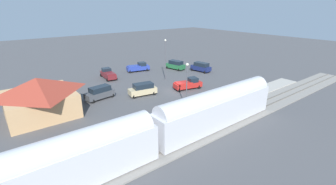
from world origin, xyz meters
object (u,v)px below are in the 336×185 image
Objects in this scene: pickup_maroon at (108,74)px; suv_green at (176,65)px; suv_charcoal at (100,93)px; light_pole_near_platform at (187,80)px; station_building at (39,96)px; suv_navy at (201,67)px; pickup_red at (188,84)px; light_pole_lot_center at (165,55)px; passenger_train at (153,130)px; pedestrian_on_platform at (233,97)px; pedestrian_waiting_far at (251,91)px; suv_tan at (143,89)px; pickup_blue at (138,67)px.

suv_green is at bearing -100.00° from pickup_maroon.
light_pole_near_platform is (-12.08, -8.96, 3.44)m from suv_charcoal.
suv_navy is at bearing -85.05° from station_building.
suv_navy is 6.46m from suv_green.
light_pole_near_platform is (-6.67, 6.55, 3.56)m from pickup_red.
suv_green is at bearing -52.85° from light_pole_lot_center.
pedestrian_on_platform is (3.43, -18.07, -1.58)m from passenger_train.
pedestrian_on_platform is 27.84m from pickup_maroon.
pedestrian_on_platform is at bearing 89.03° from pedestrian_waiting_far.
station_building reaches higher than passenger_train.
suv_navy is at bearing -17.91° from pedestrian_waiting_far.
station_building is 1.90× the size of suv_green.
pickup_red reaches higher than pedestrian_on_platform.
pickup_red is 15.16m from suv_green.
pedestrian_waiting_far is at bearing -115.86° from station_building.
light_pole_near_platform is at bearing -57.95° from passenger_train.
passenger_train is 7.56× the size of suv_green.
suv_charcoal is (15.44, 16.17, -0.13)m from pedestrian_on_platform.
light_pole_lot_center is at bearing -25.40° from light_pole_near_platform.
station_building reaches higher than suv_green.
pickup_red is at bearing -105.45° from suv_tan.
light_pole_near_platform is (3.45, 11.99, 3.30)m from pedestrian_waiting_far.
pedestrian_waiting_far is (3.35, -22.85, -1.58)m from passenger_train.
pickup_blue is at bearing 12.61° from pedestrian_waiting_far.
station_building is 1.77× the size of pickup_maroon.
passenger_train reaches higher than pickup_red.
suv_tan reaches higher than pickup_red.
light_pole_lot_center is (20.80, -17.51, 2.51)m from passenger_train.
light_pole_lot_center is (7.33, -0.10, 4.34)m from pickup_red.
station_building is 1.37× the size of light_pole_near_platform.
light_pole_lot_center is at bearing -60.89° from suv_tan.
suv_tan is (-2.11, -16.04, -1.80)m from station_building.
suv_tan is at bearing 123.01° from suv_green.
pickup_blue is 1.10× the size of suv_green.
passenger_train reaches higher than suv_green.
suv_navy is 0.99× the size of suv_green.
suv_navy reaches higher than pedestrian_waiting_far.
station_building is 5.76× the size of pedestrian_on_platform.
light_pole_lot_center is (14.00, -6.65, 0.78)m from light_pole_near_platform.
light_pole_near_platform reaches higher than pickup_blue.
suv_charcoal is 12.40m from pickup_maroon.
suv_charcoal is 0.99× the size of suv_green.
pedestrian_waiting_far is 0.33× the size of suv_green.
suv_green is (7.66, -23.19, 0.00)m from suv_charcoal.
pickup_blue is 0.66× the size of light_pole_lot_center.
pedestrian_on_platform is 15.59m from suv_tan.
station_building is 25.26m from pickup_red.
suv_navy is at bearing -112.45° from pickup_maroon.
suv_tan is (-2.99, -6.78, 0.00)m from suv_charcoal.
passenger_train is 34.98m from pickup_blue.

